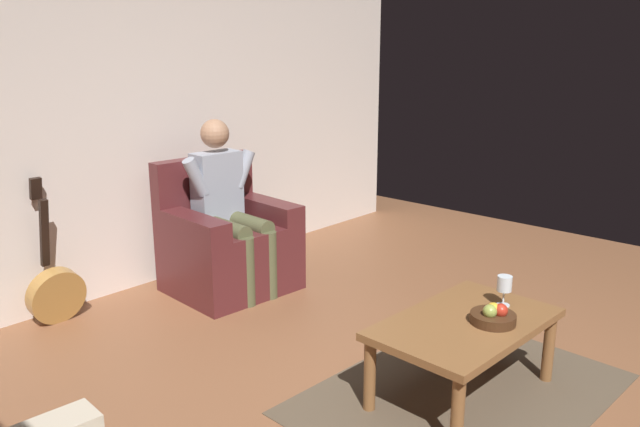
{
  "coord_description": "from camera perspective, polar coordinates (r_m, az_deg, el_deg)",
  "views": [
    {
      "loc": [
        2.43,
        1.08,
        1.76
      ],
      "look_at": [
        -0.33,
        -1.41,
        0.77
      ],
      "focal_mm": 35.97,
      "sensor_mm": 36.0,
      "label": 1
    }
  ],
  "objects": [
    {
      "name": "fruit_bowl",
      "position": [
        3.33,
        15.17,
        -8.79
      ],
      "size": [
        0.23,
        0.23,
        0.11
      ],
      "color": "#3F2514",
      "rests_on": "coffee_table"
    },
    {
      "name": "person_seated",
      "position": [
        4.62,
        -8.16,
        0.97
      ],
      "size": [
        0.61,
        0.62,
        1.24
      ],
      "rotation": [
        0.0,
        0.0,
        -0.07
      ],
      "color": "#949BA9",
      "rests_on": "ground"
    },
    {
      "name": "armchair",
      "position": [
        4.73,
        -8.28,
        -2.77
      ],
      "size": [
        0.87,
        0.78,
        0.95
      ],
      "rotation": [
        0.0,
        0.0,
        -0.07
      ],
      "color": "#512022",
      "rests_on": "ground"
    },
    {
      "name": "coffee_table",
      "position": [
        3.36,
        12.76,
        -10.16
      ],
      "size": [
        1.01,
        0.64,
        0.41
      ],
      "rotation": [
        0.0,
        0.0,
        -0.04
      ],
      "color": "brown",
      "rests_on": "ground"
    },
    {
      "name": "wine_glass_near",
      "position": [
        3.52,
        16.08,
        -6.17
      ],
      "size": [
        0.08,
        0.08,
        0.17
      ],
      "color": "silver",
      "rests_on": "coffee_table"
    },
    {
      "name": "guitar",
      "position": [
        4.49,
        -22.47,
        -6.34
      ],
      "size": [
        0.37,
        0.23,
        0.95
      ],
      "color": "#A87638",
      "rests_on": "ground"
    },
    {
      "name": "wall_back",
      "position": [
        4.74,
        -17.22,
        9.67
      ],
      "size": [
        5.87,
        0.06,
        2.76
      ],
      "primitive_type": "cube",
      "color": "beige",
      "rests_on": "ground"
    },
    {
      "name": "rug",
      "position": [
        3.53,
        12.43,
        -15.34
      ],
      "size": [
        1.73,
        1.26,
        0.01
      ],
      "primitive_type": "cube",
      "rotation": [
        0.0,
        0.0,
        -0.04
      ],
      "color": "brown",
      "rests_on": "ground"
    }
  ]
}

